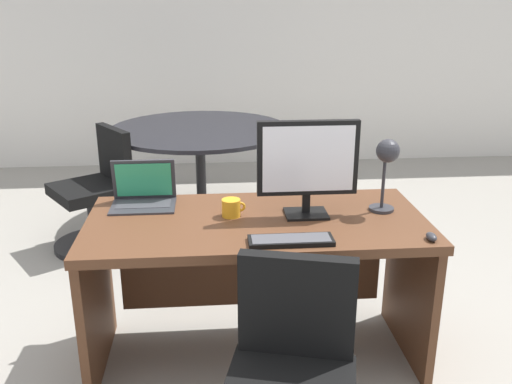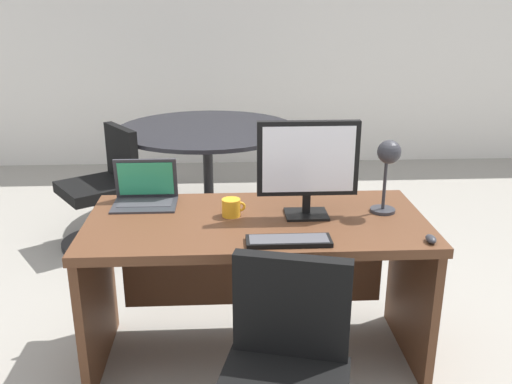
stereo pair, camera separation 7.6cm
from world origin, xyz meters
The scene contains 11 objects.
ground centered at (0.00, 1.50, 0.00)m, with size 12.00×12.00×0.00m, color gray.
back_wall centered at (0.00, 3.61, 1.40)m, with size 10.00×0.10×2.80m, color silver.
desk centered at (0.00, 0.04, 0.54)m, with size 1.58×0.75×0.75m.
monitor centered at (0.24, 0.03, 1.01)m, with size 0.47×0.16×0.45m.
laptop centered at (-0.54, 0.26, 0.82)m, with size 0.31×0.23×0.22m.
keyboard centered at (0.12, -0.28, 0.76)m, with size 0.36×0.11×0.02m.
mouse centered at (0.72, -0.30, 0.77)m, with size 0.04×0.07×0.03m.
desk_lamp centered at (0.61, 0.04, 1.01)m, with size 0.12×0.14×0.36m.
coffee_mug centered at (-0.11, 0.05, 0.79)m, with size 0.11×0.09×0.08m.
meeting_table centered at (-0.29, 1.94, 0.58)m, with size 1.43×1.43×0.76m.
meeting_chair_near centered at (-1.03, 1.44, 0.36)m, with size 0.65×0.64×0.86m.
Camera 2 is at (-0.13, -2.39, 1.71)m, focal length 38.83 mm.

